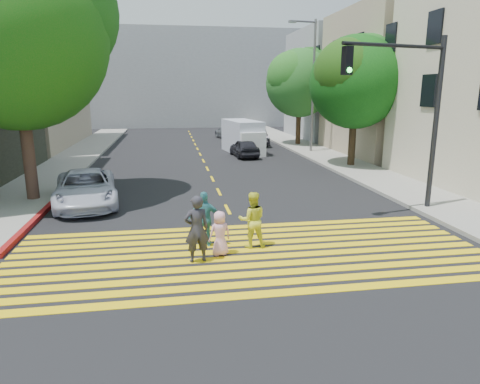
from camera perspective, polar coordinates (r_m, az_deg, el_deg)
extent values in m
plane|color=black|center=(11.07, 2.55, -10.65)|extent=(120.00, 120.00, 0.00)
cube|color=gray|center=(32.82, -20.49, 4.77)|extent=(3.00, 40.00, 0.15)
cube|color=gray|center=(27.41, 13.65, 3.69)|extent=(3.00, 60.00, 0.15)
cube|color=maroon|center=(17.18, -25.16, -2.86)|extent=(0.20, 8.00, 0.16)
cube|color=yellow|center=(10.01, 3.99, -13.37)|extent=(13.40, 0.35, 0.01)
cube|color=yellow|center=(10.49, 3.29, -12.05)|extent=(13.40, 0.35, 0.01)
cube|color=yellow|center=(10.98, 2.66, -10.84)|extent=(13.40, 0.35, 0.01)
cube|color=yellow|center=(11.47, 2.08, -9.73)|extent=(13.40, 0.35, 0.01)
cube|color=yellow|center=(11.97, 1.56, -8.71)|extent=(13.40, 0.35, 0.01)
cube|color=yellow|center=(12.47, 1.08, -7.78)|extent=(13.40, 0.35, 0.01)
cube|color=yellow|center=(12.98, 0.64, -6.91)|extent=(13.40, 0.35, 0.01)
cube|color=yellow|center=(13.49, 0.24, -6.11)|extent=(13.40, 0.35, 0.01)
cube|color=yellow|center=(14.00, -0.13, -5.37)|extent=(13.40, 0.35, 0.01)
cube|color=yellow|center=(14.51, -0.48, -4.68)|extent=(13.40, 0.35, 0.01)
cube|color=yellow|center=(16.65, -1.67, -2.32)|extent=(0.12, 1.40, 0.01)
cube|color=yellow|center=(19.53, -2.84, 0.03)|extent=(0.12, 1.40, 0.01)
cube|color=yellow|center=(22.44, -3.71, 1.77)|extent=(0.12, 1.40, 0.01)
cube|color=yellow|center=(25.38, -4.38, 3.11)|extent=(0.12, 1.40, 0.01)
cube|color=yellow|center=(28.33, -4.91, 4.18)|extent=(0.12, 1.40, 0.01)
cube|color=yellow|center=(31.29, -5.34, 5.04)|extent=(0.12, 1.40, 0.01)
cube|color=yellow|center=(34.25, -5.70, 5.75)|extent=(0.12, 1.40, 0.01)
cube|color=yellow|center=(37.22, -6.00, 6.35)|extent=(0.12, 1.40, 0.01)
cube|color=yellow|center=(40.20, -6.26, 6.86)|extent=(0.12, 1.40, 0.01)
cube|color=yellow|center=(43.18, -6.48, 7.30)|extent=(0.12, 1.40, 0.01)
cube|color=yellow|center=(46.16, -6.67, 7.68)|extent=(0.12, 1.40, 0.01)
cube|color=yellow|center=(49.14, -6.85, 8.01)|extent=(0.12, 1.40, 0.01)
cube|color=tan|center=(33.58, 21.97, 13.27)|extent=(10.00, 10.00, 10.00)
cube|color=gray|center=(43.40, 14.35, 13.62)|extent=(10.00, 10.00, 10.00)
cube|color=gray|center=(57.95, -7.43, 14.73)|extent=(30.00, 8.00, 12.00)
cylinder|color=#462923|center=(19.44, -26.30, 4.05)|extent=(0.61, 0.61, 3.64)
sphere|color=#0E600E|center=(19.35, -27.77, 17.68)|extent=(8.89, 8.89, 7.01)
sphere|color=#16630D|center=(19.89, -23.83, 20.97)|extent=(6.67, 6.67, 5.26)
cylinder|color=black|center=(26.53, 14.70, 6.25)|extent=(0.55, 0.55, 2.84)
sphere|color=#08340E|center=(26.35, 15.16, 13.93)|extent=(6.98, 6.98, 5.34)
sphere|color=#166319|center=(27.36, 16.41, 15.50)|extent=(5.24, 5.24, 4.00)
sphere|color=#164610|center=(25.56, 14.08, 15.22)|extent=(4.89, 4.89, 3.74)
cylinder|color=black|center=(36.45, 7.76, 8.43)|extent=(0.51, 0.51, 2.90)
sphere|color=#186421|center=(36.33, 7.95, 14.18)|extent=(6.90, 6.90, 5.52)
sphere|color=#1E5B1F|center=(37.21, 9.20, 15.40)|extent=(5.18, 5.18, 4.14)
sphere|color=#265814|center=(35.65, 6.82, 15.12)|extent=(4.83, 4.83, 3.86)
imported|color=#2E2D35|center=(11.45, -5.80, -4.94)|extent=(0.74, 0.56, 1.84)
imported|color=yellow|center=(12.48, 1.63, -3.73)|extent=(0.84, 0.67, 1.67)
imported|color=#F4AABF|center=(11.95, -2.71, -5.53)|extent=(0.70, 0.55, 1.27)
imported|color=teal|center=(12.60, -4.71, -3.64)|extent=(1.01, 0.51, 1.65)
imported|color=silver|center=(18.19, -19.88, 0.48)|extent=(3.10, 5.33, 1.40)
imported|color=black|center=(29.85, 0.58, 5.91)|extent=(1.77, 3.80, 1.26)
imported|color=gray|center=(41.50, -1.54, 8.02)|extent=(2.48, 4.64, 1.28)
imported|color=black|center=(36.44, 2.14, 7.42)|extent=(1.70, 4.52, 1.48)
cube|color=silver|center=(31.97, 0.30, 7.41)|extent=(2.56, 4.97, 2.37)
cube|color=white|center=(30.04, 1.52, 6.38)|extent=(1.95, 1.39, 1.71)
cylinder|color=black|center=(30.23, -0.09, 5.43)|extent=(0.33, 0.69, 0.66)
cylinder|color=black|center=(30.71, 2.63, 5.54)|extent=(0.33, 0.69, 0.66)
cylinder|color=black|center=(33.48, -1.85, 6.20)|extent=(0.33, 0.69, 0.66)
cylinder|color=black|center=(33.92, 0.64, 6.30)|extent=(0.33, 0.69, 0.66)
cylinder|color=black|center=(17.59, 24.60, 7.94)|extent=(0.23, 0.23, 6.41)
cylinder|color=black|center=(16.13, 20.06, 17.87)|extent=(4.20, 1.05, 0.13)
cube|color=black|center=(14.90, 14.10, 16.63)|extent=(0.33, 0.33, 0.90)
sphere|color=#2EDB42|center=(14.77, 14.38, 15.48)|extent=(0.20, 0.20, 0.17)
cylinder|color=slate|center=(32.03, 9.72, 13.48)|extent=(0.19, 0.19, 9.35)
cylinder|color=#555361|center=(31.95, 8.45, 21.57)|extent=(1.87, 0.41, 0.12)
cube|color=slate|center=(31.59, 7.00, 21.62)|extent=(0.55, 0.30, 0.16)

